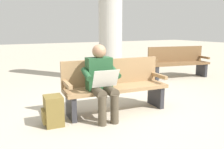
{
  "coord_description": "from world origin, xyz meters",
  "views": [
    {
      "loc": [
        1.89,
        3.37,
        1.42
      ],
      "look_at": [
        0.17,
        0.15,
        0.7
      ],
      "focal_mm": 37.45,
      "sensor_mm": 36.0,
      "label": 1
    }
  ],
  "objects_px": {
    "bench_near": "(115,85)",
    "person_seated": "(101,80)",
    "support_pillar": "(110,12)",
    "backpack": "(53,111)",
    "bench_far": "(178,62)"
  },
  "relations": [
    {
      "from": "person_seated",
      "to": "support_pillar",
      "type": "relative_size",
      "value": 0.32
    },
    {
      "from": "support_pillar",
      "to": "bench_near",
      "type": "bearing_deg",
      "value": 64.06
    },
    {
      "from": "bench_near",
      "to": "support_pillar",
      "type": "xyz_separation_m",
      "value": [
        -1.09,
        -2.24,
        1.41
      ]
    },
    {
      "from": "backpack",
      "to": "support_pillar",
      "type": "distance_m",
      "value": 3.63
    },
    {
      "from": "bench_near",
      "to": "person_seated",
      "type": "height_order",
      "value": "person_seated"
    },
    {
      "from": "person_seated",
      "to": "support_pillar",
      "type": "distance_m",
      "value": 3.1
    },
    {
      "from": "bench_far",
      "to": "support_pillar",
      "type": "relative_size",
      "value": 0.5
    },
    {
      "from": "backpack",
      "to": "bench_far",
      "type": "xyz_separation_m",
      "value": [
        -4.15,
        -1.79,
        0.24
      ]
    },
    {
      "from": "person_seated",
      "to": "support_pillar",
      "type": "height_order",
      "value": "support_pillar"
    },
    {
      "from": "backpack",
      "to": "bench_far",
      "type": "relative_size",
      "value": 0.24
    },
    {
      "from": "bench_far",
      "to": "person_seated",
      "type": "bearing_deg",
      "value": 39.77
    },
    {
      "from": "backpack",
      "to": "bench_near",
      "type": "bearing_deg",
      "value": -173.38
    },
    {
      "from": "person_seated",
      "to": "backpack",
      "type": "xyz_separation_m",
      "value": [
        0.76,
        -0.07,
        -0.41
      ]
    },
    {
      "from": "bench_near",
      "to": "person_seated",
      "type": "bearing_deg",
      "value": 34.57
    },
    {
      "from": "bench_near",
      "to": "person_seated",
      "type": "relative_size",
      "value": 1.55
    }
  ]
}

